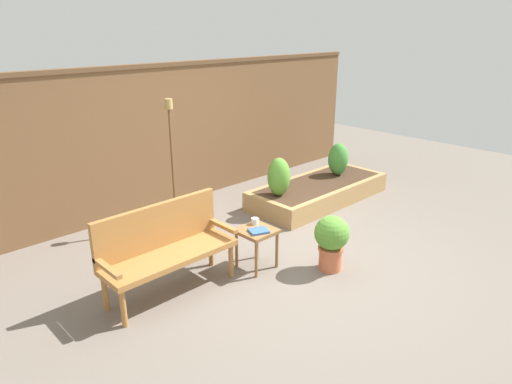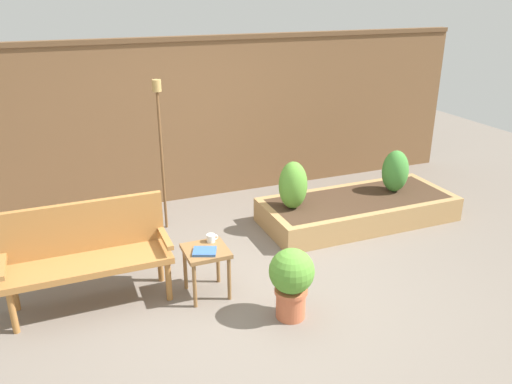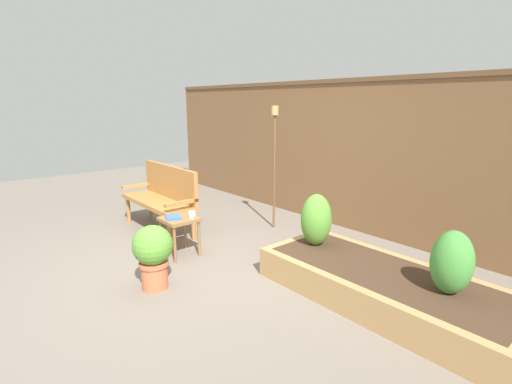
{
  "view_description": "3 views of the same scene",
  "coord_description": "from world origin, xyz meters",
  "views": [
    {
      "loc": [
        -3.7,
        -3.27,
        2.67
      ],
      "look_at": [
        -0.13,
        0.45,
        0.79
      ],
      "focal_mm": 32.2,
      "sensor_mm": 36.0,
      "label": 1
    },
    {
      "loc": [
        -1.55,
        -3.9,
        2.72
      ],
      "look_at": [
        0.42,
        0.94,
        0.63
      ],
      "focal_mm": 36.0,
      "sensor_mm": 36.0,
      "label": 2
    },
    {
      "loc": [
        3.5,
        -1.97,
        1.83
      ],
      "look_at": [
        -0.03,
        1.06,
        0.72
      ],
      "focal_mm": 26.51,
      "sensor_mm": 36.0,
      "label": 3
    }
  ],
  "objects": [
    {
      "name": "raised_planter_bed",
      "position": [
        1.83,
        1.04,
        0.15
      ],
      "size": [
        2.4,
        1.0,
        0.3
      ],
      "color": "#AD8451",
      "rests_on": "ground_plane"
    },
    {
      "name": "potted_boxwood",
      "position": [
        0.18,
        -0.47,
        0.38
      ],
      "size": [
        0.4,
        0.4,
        0.66
      ],
      "color": "#C66642",
      "rests_on": "ground_plane"
    },
    {
      "name": "tiki_torch",
      "position": [
        -0.43,
        1.75,
        1.22
      ],
      "size": [
        0.1,
        0.1,
        1.79
      ],
      "color": "brown",
      "rests_on": "ground_plane"
    },
    {
      "name": "side_table",
      "position": [
        -0.4,
        0.16,
        0.4
      ],
      "size": [
        0.4,
        0.4,
        0.48
      ],
      "color": "olive",
      "rests_on": "ground_plane"
    },
    {
      "name": "shrub_far_corner",
      "position": [
        2.37,
        1.09,
        0.57
      ],
      "size": [
        0.33,
        0.33,
        0.54
      ],
      "color": "brown",
      "rests_on": "raised_planter_bed"
    },
    {
      "name": "shrub_near_bench",
      "position": [
        0.94,
        1.09,
        0.59
      ],
      "size": [
        0.33,
        0.33,
        0.57
      ],
      "color": "brown",
      "rests_on": "raised_planter_bed"
    },
    {
      "name": "fence_back",
      "position": [
        0.0,
        2.6,
        1.09
      ],
      "size": [
        8.4,
        0.14,
        2.16
      ],
      "color": "brown",
      "rests_on": "ground_plane"
    },
    {
      "name": "ground_plane",
      "position": [
        0.0,
        0.0,
        0.0
      ],
      "size": [
        14.0,
        14.0,
        0.0
      ],
      "primitive_type": "plane",
      "color": "#70665B"
    },
    {
      "name": "cup_on_table",
      "position": [
        -0.31,
        0.28,
        0.52
      ],
      "size": [
        0.11,
        0.08,
        0.08
      ],
      "color": "white",
      "rests_on": "side_table"
    },
    {
      "name": "garden_bench",
      "position": [
        -1.42,
        0.48,
        0.54
      ],
      "size": [
        1.44,
        0.48,
        0.94
      ],
      "color": "#A87038",
      "rests_on": "ground_plane"
    },
    {
      "name": "book_on_table",
      "position": [
        -0.43,
        0.09,
        0.49
      ],
      "size": [
        0.26,
        0.24,
        0.02
      ],
      "primitive_type": "cube",
      "rotation": [
        0.0,
        0.0,
        -0.38
      ],
      "color": "#38609E",
      "rests_on": "side_table"
    }
  ]
}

